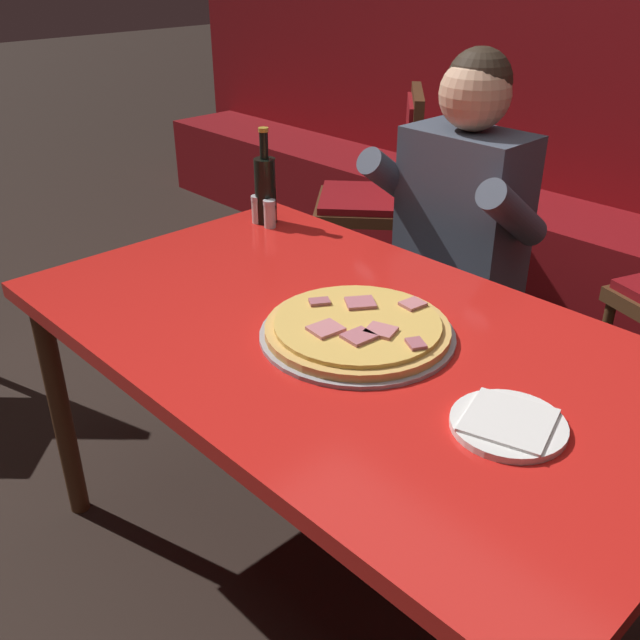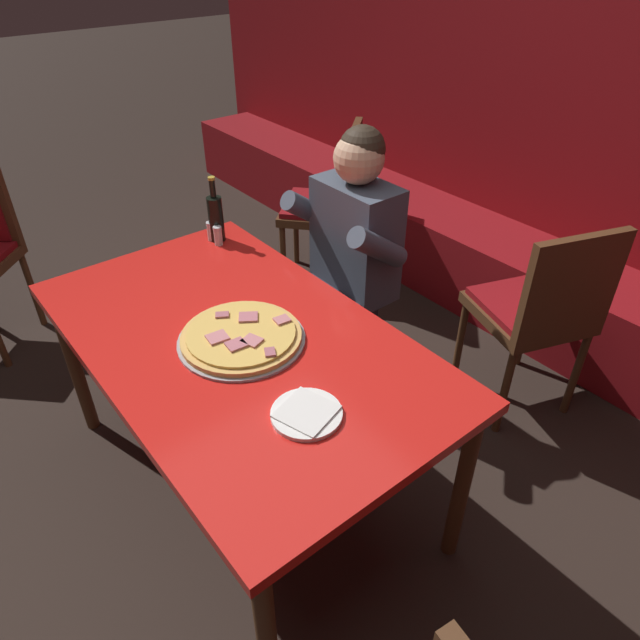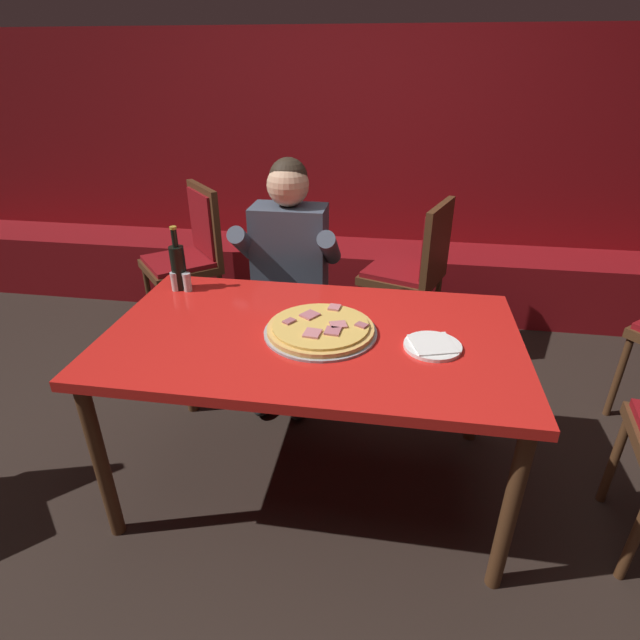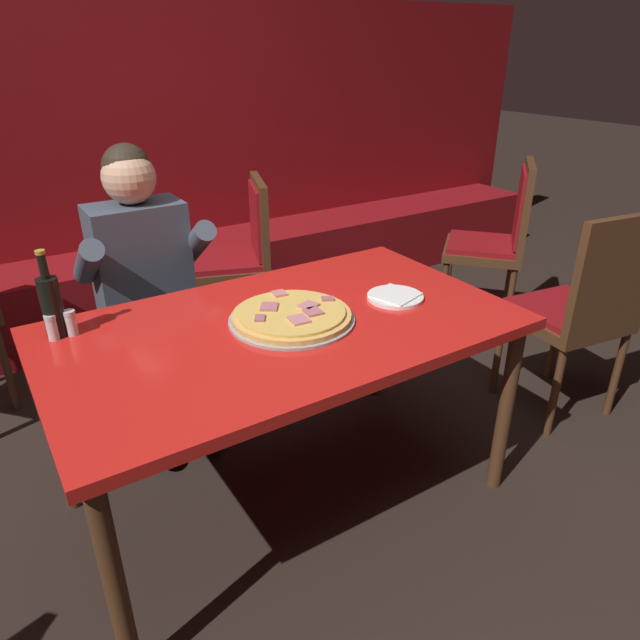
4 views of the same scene
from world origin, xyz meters
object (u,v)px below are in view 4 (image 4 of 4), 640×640
at_px(plate_white_paper, 395,297).
at_px(dining_chair_far_right, 240,251).
at_px(shaker_red_pepper_flakes, 71,324).
at_px(dining_chair_near_right, 584,303).
at_px(beer_bottle, 52,305).
at_px(pizza, 292,316).
at_px(dining_chair_near_left, 498,235).
at_px(diner_seated_blue_shirt, 150,288).
at_px(shaker_parmesan, 52,328).
at_px(main_dining_table, 284,341).

bearing_deg(plate_white_paper, dining_chair_far_right, 91.45).
relative_size(shaker_red_pepper_flakes, dining_chair_near_right, 0.09).
bearing_deg(dining_chair_near_right, beer_bottle, 165.27).
relative_size(pizza, dining_chair_near_left, 0.42).
height_order(dining_chair_near_left, dining_chair_far_right, dining_chair_near_left).
bearing_deg(diner_seated_blue_shirt, dining_chair_near_right, -28.89).
bearing_deg(shaker_parmesan, dining_chair_near_left, 7.53).
bearing_deg(diner_seated_blue_shirt, plate_white_paper, -46.16).
height_order(shaker_parmesan, diner_seated_blue_shirt, diner_seated_blue_shirt).
xyz_separation_m(shaker_parmesan, dining_chair_near_left, (2.48, 0.33, -0.20)).
bearing_deg(shaker_red_pepper_flakes, dining_chair_near_left, 7.67).
bearing_deg(dining_chair_near_left, dining_chair_far_right, 155.43).
xyz_separation_m(plate_white_paper, shaker_red_pepper_flakes, (-1.07, 0.34, 0.03)).
distance_m(main_dining_table, dining_chair_far_right, 1.33).
distance_m(plate_white_paper, dining_chair_near_right, 0.98).
xyz_separation_m(diner_seated_blue_shirt, dining_chair_near_right, (1.65, -0.91, -0.13)).
bearing_deg(dining_chair_near_right, diner_seated_blue_shirt, 151.11).
distance_m(pizza, plate_white_paper, 0.42).
xyz_separation_m(shaker_parmesan, dining_chair_near_right, (2.08, -0.52, -0.22)).
bearing_deg(plate_white_paper, shaker_parmesan, 163.19).
distance_m(shaker_red_pepper_flakes, dining_chair_near_left, 2.45).
distance_m(beer_bottle, dining_chair_near_right, 2.15).
distance_m(beer_bottle, shaker_parmesan, 0.08).
bearing_deg(beer_bottle, plate_white_paper, -18.08).
height_order(beer_bottle, dining_chair_near_left, beer_bottle).
bearing_deg(beer_bottle, main_dining_table, -25.70).
bearing_deg(pizza, shaker_red_pepper_flakes, 155.32).
bearing_deg(main_dining_table, dining_chair_far_right, 71.49).
distance_m(dining_chair_near_left, dining_chair_far_right, 1.52).
bearing_deg(diner_seated_blue_shirt, dining_chair_far_right, 40.36).
relative_size(main_dining_table, beer_bottle, 5.42).
bearing_deg(dining_chair_near_right, shaker_parmesan, 165.95).
relative_size(shaker_red_pepper_flakes, dining_chair_far_right, 0.09).
distance_m(plate_white_paper, dining_chair_far_right, 1.32).
xyz_separation_m(dining_chair_near_right, dining_chair_far_right, (-0.98, 1.48, -0.00)).
bearing_deg(shaker_red_pepper_flakes, shaker_parmesan, -178.85).
bearing_deg(dining_chair_near_left, beer_bottle, -172.94).
bearing_deg(main_dining_table, dining_chair_near_right, -9.07).
bearing_deg(beer_bottle, dining_chair_near_right, -14.73).
bearing_deg(beer_bottle, shaker_red_pepper_flakes, -26.97).
distance_m(pizza, dining_chair_near_right, 1.40).
distance_m(main_dining_table, dining_chair_near_left, 1.91).
height_order(shaker_parmesan, shaker_red_pepper_flakes, same).
bearing_deg(main_dining_table, diner_seated_blue_shirt, 109.97).
bearing_deg(shaker_red_pepper_flakes, diner_seated_blue_shirt, 46.27).
distance_m(pizza, shaker_red_pepper_flakes, 0.72).
bearing_deg(pizza, shaker_parmesan, 157.17).
relative_size(main_dining_table, dining_chair_near_right, 1.57).
xyz_separation_m(diner_seated_blue_shirt, dining_chair_near_left, (2.05, -0.06, -0.11)).
xyz_separation_m(beer_bottle, dining_chair_near_left, (2.47, 0.31, -0.27)).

